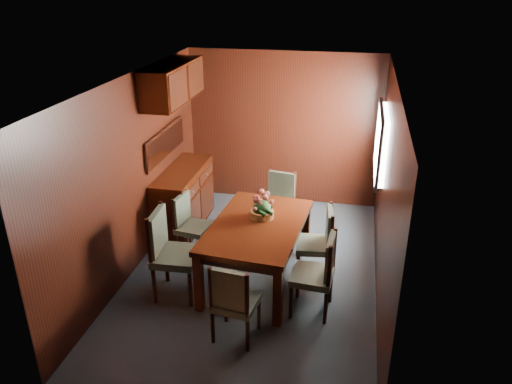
% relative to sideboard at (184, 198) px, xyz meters
% --- Properties ---
extents(ground, '(4.50, 4.50, 0.00)m').
position_rel_sideboard_xyz_m(ground, '(1.25, -1.00, -0.45)').
color(ground, '#303A41').
rests_on(ground, ground).
extents(room_shell, '(3.06, 4.52, 2.41)m').
position_rel_sideboard_xyz_m(room_shell, '(1.15, -0.67, 1.18)').
color(room_shell, black).
rests_on(room_shell, ground).
extents(sideboard, '(0.48, 1.40, 0.90)m').
position_rel_sideboard_xyz_m(sideboard, '(0.00, 0.00, 0.00)').
color(sideboard, black).
rests_on(sideboard, ground).
extents(dining_table, '(1.15, 1.72, 0.77)m').
position_rel_sideboard_xyz_m(dining_table, '(1.32, -1.15, 0.21)').
color(dining_table, black).
rests_on(dining_table, ground).
extents(chair_left_near, '(0.51, 0.53, 1.07)m').
position_rel_sideboard_xyz_m(chair_left_near, '(0.39, -1.61, 0.15)').
color(chair_left_near, black).
rests_on(chair_left_near, ground).
extents(chair_left_far, '(0.45, 0.46, 0.86)m').
position_rel_sideboard_xyz_m(chair_left_far, '(0.33, -0.73, 0.03)').
color(chair_left_far, black).
rests_on(chair_left_far, ground).
extents(chair_right_near, '(0.46, 0.48, 0.96)m').
position_rel_sideboard_xyz_m(chair_right_near, '(2.10, -1.62, 0.08)').
color(chair_right_near, black).
rests_on(chair_right_near, ground).
extents(chair_right_far, '(0.47, 0.49, 0.93)m').
position_rel_sideboard_xyz_m(chair_right_far, '(2.05, -0.91, 0.07)').
color(chair_right_far, black).
rests_on(chair_right_far, ground).
extents(chair_head, '(0.48, 0.46, 0.91)m').
position_rel_sideboard_xyz_m(chair_head, '(1.31, -2.27, 0.05)').
color(chair_head, black).
rests_on(chair_head, ground).
extents(chair_foot, '(0.49, 0.47, 0.90)m').
position_rel_sideboard_xyz_m(chair_foot, '(1.38, 0.13, 0.05)').
color(chair_foot, black).
rests_on(chair_foot, ground).
extents(flower_centerpiece, '(0.31, 0.31, 0.31)m').
position_rel_sideboard_xyz_m(flower_centerpiece, '(1.34, -0.97, 0.47)').
color(flower_centerpiece, '#C57B3C').
rests_on(flower_centerpiece, dining_table).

